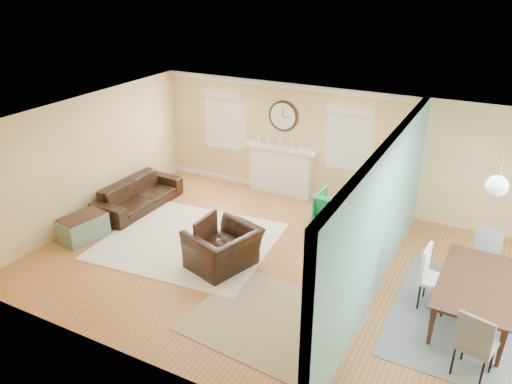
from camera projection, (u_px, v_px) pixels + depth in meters
floor at (288, 268)px, 8.85m from camera, size 9.00×9.00×0.00m
wall_back at (347, 149)px, 10.74m from camera, size 9.00×0.02×2.60m
wall_front at (187, 299)px, 5.89m from camera, size 9.00×0.02×2.60m
wall_left at (89, 159)px, 10.21m from camera, size 0.02×6.00×2.60m
ceiling at (293, 127)px, 7.78m from camera, size 9.00×6.00×0.02m
partition at (385, 211)px, 7.88m from camera, size 0.17×6.00×2.60m
fireplace at (281, 169)px, 11.56m from camera, size 1.70×0.30×1.17m
wall_clock at (283, 116)px, 11.12m from camera, size 0.70×0.07×0.70m
window_left at (224, 116)px, 11.84m from camera, size 1.05×0.13×1.42m
window_right at (350, 134)px, 10.53m from camera, size 1.05×0.13×1.42m
pendant at (497, 186)px, 6.68m from camera, size 0.30×0.30×0.55m
rug_cream at (189, 241)px, 9.72m from camera, size 3.43×3.04×0.02m
rug_jute at (273, 321)px, 7.52m from camera, size 2.56×2.16×0.01m
rug_grey at (473, 320)px, 7.54m from camera, size 2.33×2.92×0.01m
sofa at (139, 195)px, 10.96m from camera, size 0.87×2.16×0.63m
eames_chair at (223, 248)px, 8.75m from camera, size 1.30×1.39×0.74m
green_chair at (334, 207)px, 10.35m from camera, size 0.72×0.74×0.66m
trunk at (83, 227)px, 9.71m from camera, size 0.68×0.95×0.50m
credenza at (377, 228)px, 9.39m from camera, size 0.53×1.56×0.80m
tv at (380, 192)px, 9.09m from camera, size 0.30×1.17×0.67m
garden_stool at (365, 258)px, 8.71m from camera, size 0.33×0.33×0.48m
potted_plant at (367, 236)px, 8.53m from camera, size 0.33×0.37×0.38m
dining_table at (478, 302)px, 7.40m from camera, size 1.15×1.98×0.68m
dining_chair_n at (485, 255)px, 8.18m from camera, size 0.44×0.44×0.96m
dining_chair_s at (478, 337)px, 6.31m from camera, size 0.55×0.55×1.02m
dining_chair_w at (437, 274)px, 7.60m from camera, size 0.48×0.48×1.02m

